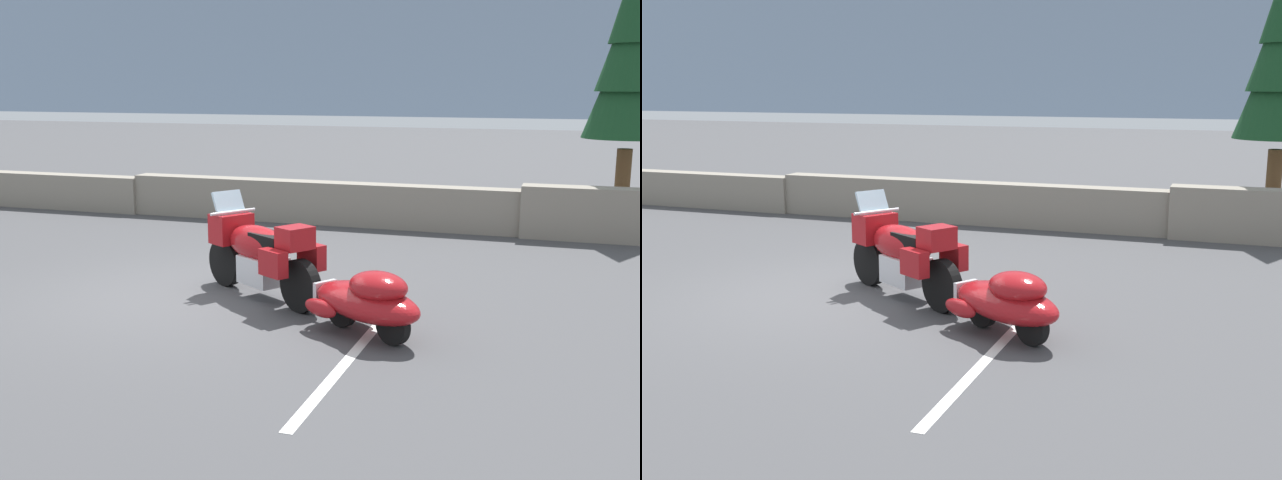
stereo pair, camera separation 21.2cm
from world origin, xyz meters
The scene contains 7 objects.
ground_plane centered at (0.00, 0.00, 0.00)m, with size 80.00×80.00×0.00m, color #424244.
stone_guard_wall centered at (0.82, 5.68, 0.43)m, with size 24.00×0.58×0.95m.
distant_ridgeline centered at (0.00, 95.70, 8.00)m, with size 240.00×80.00×16.00m, color #7F93AD.
touring_motorcycle centered at (1.09, 0.33, 0.62)m, with size 2.04×1.45×1.33m.
car_shaped_trailer centered at (2.81, -0.72, 0.41)m, with size 2.07×1.46×0.76m.
pine_tree_tall centered at (5.77, 7.18, 3.32)m, with size 1.65×1.65×5.30m.
parking_stripe_marker centered at (2.84, -1.50, 0.00)m, with size 0.12×3.60×0.01m, color silver.
Camera 1 is at (4.92, -8.60, 2.75)m, focal length 42.97 mm.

